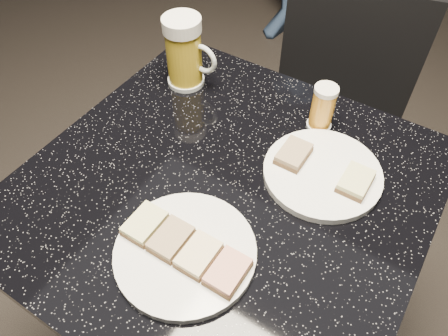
{
  "coord_description": "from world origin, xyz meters",
  "views": [
    {
      "loc": [
        0.26,
        -0.41,
        1.37
      ],
      "look_at": [
        0.0,
        0.0,
        0.8
      ],
      "focal_mm": 35.0,
      "sensor_mm": 36.0,
      "label": 1
    }
  ],
  "objects_px": {
    "table": "(224,253)",
    "beer_mug": "(185,52)",
    "beer_tumbler": "(323,108)",
    "plate_large": "(185,252)",
    "plate_small": "(322,173)",
    "chair": "(332,126)"
  },
  "relations": [
    {
      "from": "table",
      "to": "beer_mug",
      "type": "distance_m",
      "value": 0.45
    },
    {
      "from": "beer_tumbler",
      "to": "table",
      "type": "bearing_deg",
      "value": -108.48
    },
    {
      "from": "beer_mug",
      "to": "beer_tumbler",
      "type": "relative_size",
      "value": 1.61
    },
    {
      "from": "plate_large",
      "to": "plate_small",
      "type": "bearing_deg",
      "value": 66.63
    },
    {
      "from": "plate_small",
      "to": "plate_large",
      "type": "bearing_deg",
      "value": -113.37
    },
    {
      "from": "plate_large",
      "to": "table",
      "type": "height_order",
      "value": "plate_large"
    },
    {
      "from": "plate_large",
      "to": "table",
      "type": "relative_size",
      "value": 0.3
    },
    {
      "from": "plate_large",
      "to": "beer_tumbler",
      "type": "bearing_deg",
      "value": 81.78
    },
    {
      "from": "beer_tumbler",
      "to": "chair",
      "type": "height_order",
      "value": "chair"
    },
    {
      "from": "beer_tumbler",
      "to": "chair",
      "type": "xyz_separation_m",
      "value": [
        -0.04,
        0.28,
        -0.3
      ]
    },
    {
      "from": "plate_large",
      "to": "beer_mug",
      "type": "xyz_separation_m",
      "value": [
        -0.25,
        0.36,
        0.07
      ]
    },
    {
      "from": "beer_tumbler",
      "to": "plate_large",
      "type": "bearing_deg",
      "value": -98.22
    },
    {
      "from": "beer_mug",
      "to": "chair",
      "type": "relative_size",
      "value": 0.18
    },
    {
      "from": "plate_small",
      "to": "table",
      "type": "bearing_deg",
      "value": -139.73
    },
    {
      "from": "plate_small",
      "to": "beer_tumbler",
      "type": "distance_m",
      "value": 0.14
    },
    {
      "from": "beer_tumbler",
      "to": "beer_mug",
      "type": "bearing_deg",
      "value": -174.63
    },
    {
      "from": "table",
      "to": "plate_large",
      "type": "bearing_deg",
      "value": -81.3
    },
    {
      "from": "beer_mug",
      "to": "chair",
      "type": "xyz_separation_m",
      "value": [
        0.27,
        0.31,
        -0.33
      ]
    },
    {
      "from": "beer_mug",
      "to": "table",
      "type": "bearing_deg",
      "value": -41.97
    },
    {
      "from": "plate_large",
      "to": "chair",
      "type": "height_order",
      "value": "chair"
    },
    {
      "from": "plate_large",
      "to": "beer_mug",
      "type": "relative_size",
      "value": 1.44
    },
    {
      "from": "beer_mug",
      "to": "plate_large",
      "type": "bearing_deg",
      "value": -54.7
    }
  ]
}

